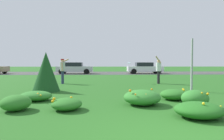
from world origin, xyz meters
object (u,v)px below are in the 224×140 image
object	(u,v)px
person_catcher_white_shirt	(158,69)
car_silver_center_left	(75,68)
frisbee_pale_blue	(129,63)
sign_post_near_path	(192,65)
car_white_center_right	(145,68)
person_thrower_red_cap_gray_shirt	(63,69)

from	to	relation	value
person_catcher_white_shirt	car_silver_center_left	xyz separation A→B (m)	(-7.40, 12.57, -0.24)
person_catcher_white_shirt	frisbee_pale_blue	distance (m)	2.01
car_silver_center_left	sign_post_near_path	bearing A→B (deg)	-63.83
sign_post_near_path	person_catcher_white_shirt	world-z (taller)	sign_post_near_path
sign_post_near_path	person_catcher_white_shirt	distance (m)	3.81
car_silver_center_left	car_white_center_right	world-z (taller)	same
person_catcher_white_shirt	car_white_center_right	world-z (taller)	person_catcher_white_shirt
person_thrower_red_cap_gray_shirt	car_silver_center_left	bearing A→B (deg)	94.56
frisbee_pale_blue	person_catcher_white_shirt	bearing A→B (deg)	-6.46
person_catcher_white_shirt	person_thrower_red_cap_gray_shirt	bearing A→B (deg)	178.06
frisbee_pale_blue	car_white_center_right	size ratio (longest dim) A/B	0.05
frisbee_pale_blue	car_white_center_right	distance (m)	12.87
person_thrower_red_cap_gray_shirt	car_white_center_right	xyz separation A→B (m)	(8.00, 12.36, -0.28)
sign_post_near_path	person_thrower_red_cap_gray_shirt	distance (m)	8.08
sign_post_near_path	person_catcher_white_shirt	bearing A→B (deg)	99.32
frisbee_pale_blue	person_thrower_red_cap_gray_shirt	bearing A→B (deg)	-179.95
person_thrower_red_cap_gray_shirt	car_white_center_right	size ratio (longest dim) A/B	0.38
sign_post_near_path	car_silver_center_left	xyz separation A→B (m)	(-8.02, 16.32, -0.55)
car_white_center_right	person_catcher_white_shirt	bearing A→B (deg)	-97.20
person_catcher_white_shirt	car_silver_center_left	world-z (taller)	person_catcher_white_shirt
person_catcher_white_shirt	car_white_center_right	distance (m)	12.68
person_thrower_red_cap_gray_shirt	person_catcher_white_shirt	bearing A→B (deg)	-1.94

